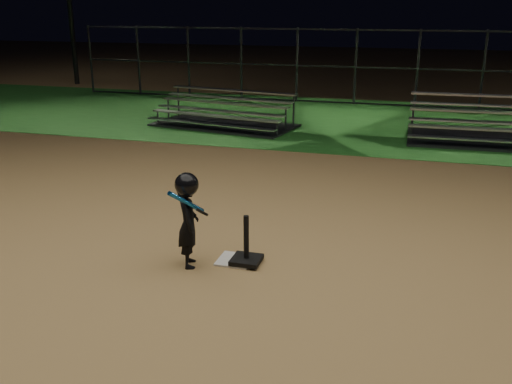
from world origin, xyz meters
name	(u,v)px	position (x,y,z in m)	size (l,w,h in m)	color
ground	(235,261)	(0.00, 0.00, 0.00)	(80.00, 80.00, 0.00)	#9F7A48
grass_strip	(341,121)	(0.00, 10.00, 0.01)	(60.00, 8.00, 0.01)	#1E5A1D
home_plate	(235,260)	(0.00, 0.00, 0.01)	(0.45, 0.45, 0.02)	beige
batting_tee	(246,254)	(0.17, -0.04, 0.14)	(0.38, 0.38, 0.65)	black
child_batter	(188,217)	(-0.53, -0.29, 0.67)	(0.47, 0.65, 1.26)	black
bleacher_left	(224,120)	(-3.04, 8.27, 0.20)	(4.15, 2.54, 0.95)	silver
bleacher_right	(501,134)	(4.15, 8.26, 0.22)	(4.43, 2.21, 1.08)	silver
backstop_fence	(356,67)	(0.00, 13.00, 1.25)	(20.08, 0.08, 2.50)	#38383D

